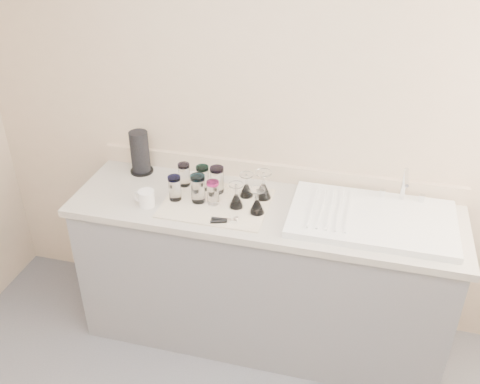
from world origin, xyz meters
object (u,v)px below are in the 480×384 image
(goblet_front_left, at_px, (236,199))
(goblet_front_right, at_px, (257,205))
(tumbler_cyan, at_px, (203,178))
(goblet_back_left, at_px, (246,188))
(tumbler_purple, at_px, (217,180))
(paper_towel_roll, at_px, (140,153))
(tumbler_blue, at_px, (198,188))
(tumbler_magenta, at_px, (175,188))
(tumbler_teal, at_px, (184,174))
(can_opener, at_px, (224,220))
(goblet_back_right, at_px, (263,189))
(white_mug, at_px, (146,198))
(tumbler_lavender, at_px, (213,192))
(sink_unit, at_px, (372,218))

(goblet_front_left, relative_size, goblet_front_right, 0.97)
(tumbler_cyan, distance_m, goblet_back_left, 0.25)
(tumbler_cyan, height_order, tumbler_purple, tumbler_purple)
(tumbler_cyan, xyz_separation_m, goblet_front_right, (0.34, -0.16, -0.02))
(paper_towel_roll, bearing_deg, tumbler_blue, -28.83)
(tumbler_purple, xyz_separation_m, goblet_back_left, (0.16, 0.00, -0.03))
(goblet_front_right, bearing_deg, tumbler_magenta, 177.90)
(goblet_back_left, xyz_separation_m, paper_towel_roll, (-0.66, 0.12, 0.07))
(goblet_front_left, bearing_deg, tumbler_cyan, 150.05)
(goblet_front_left, bearing_deg, goblet_back_left, 78.10)
(tumbler_cyan, bearing_deg, tumbler_teal, 173.15)
(tumbler_teal, bearing_deg, can_opener, -43.10)
(tumbler_blue, bearing_deg, goblet_back_right, 20.71)
(white_mug, bearing_deg, goblet_back_right, 20.88)
(goblet_back_right, distance_m, can_opener, 0.31)
(tumbler_blue, distance_m, goblet_front_left, 0.21)
(tumbler_lavender, xyz_separation_m, paper_towel_roll, (-0.51, 0.24, 0.05))
(tumbler_teal, distance_m, tumbler_purple, 0.20)
(goblet_front_right, height_order, paper_towel_roll, paper_towel_roll)
(tumbler_blue, distance_m, goblet_back_right, 0.35)
(tumbler_cyan, bearing_deg, tumbler_magenta, -128.06)
(tumbler_lavender, relative_size, can_opener, 0.95)
(sink_unit, bearing_deg, tumbler_purple, 175.44)
(goblet_back_right, height_order, goblet_front_right, goblet_back_right)
(tumbler_purple, xyz_separation_m, tumbler_magenta, (-0.19, -0.13, -0.01))
(sink_unit, distance_m, tumbler_magenta, 1.03)
(tumbler_blue, xyz_separation_m, white_mug, (-0.25, -0.10, -0.04))
(tumbler_purple, bearing_deg, can_opener, -66.41)
(tumbler_teal, height_order, tumbler_cyan, tumbler_cyan)
(sink_unit, xyz_separation_m, tumbler_lavender, (-0.82, -0.05, 0.06))
(can_opener, bearing_deg, paper_towel_roll, 147.63)
(sink_unit, bearing_deg, goblet_front_left, -175.77)
(tumbler_teal, height_order, paper_towel_roll, paper_towel_roll)
(goblet_front_left, relative_size, white_mug, 1.10)
(tumbler_teal, relative_size, goblet_back_left, 0.99)
(goblet_back_left, relative_size, goblet_front_right, 0.95)
(goblet_back_left, distance_m, goblet_front_right, 0.17)
(tumbler_teal, height_order, tumbler_blue, tumbler_blue)
(can_opener, bearing_deg, goblet_front_right, 42.34)
(tumbler_teal, height_order, goblet_front_left, goblet_front_left)
(can_opener, bearing_deg, goblet_back_right, 63.71)
(sink_unit, xyz_separation_m, goblet_front_left, (-0.69, -0.05, 0.03))
(tumbler_magenta, height_order, can_opener, tumbler_magenta)
(tumbler_purple, bearing_deg, tumbler_blue, -120.46)
(tumbler_teal, distance_m, tumbler_lavender, 0.25)
(goblet_front_right, relative_size, can_opener, 1.02)
(tumbler_cyan, relative_size, white_mug, 1.13)
(tumbler_cyan, bearing_deg, white_mug, -136.57)
(tumbler_purple, distance_m, goblet_front_right, 0.30)
(goblet_front_left, height_order, paper_towel_roll, paper_towel_roll)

